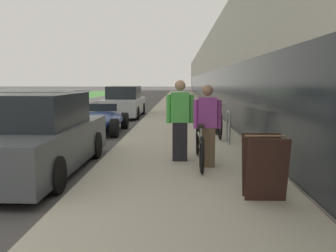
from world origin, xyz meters
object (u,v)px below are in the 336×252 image
object	(u,v)px
person_bystander	(180,120)
cruiser_bike_middle	(214,117)
parked_sedan_far	(124,103)
tandem_bicycle	(200,145)
vintage_roadster_curbside	(99,121)
bike_rack_hoop	(228,124)
cruiser_bike_nearest	(218,123)
parked_sedan_curbside	(39,137)
person_rider	(207,126)
sandwich_board_sign	(264,167)

from	to	relation	value
person_bystander	cruiser_bike_middle	bearing A→B (deg)	78.05
parked_sedan_far	tandem_bicycle	bearing A→B (deg)	-73.95
vintage_roadster_curbside	bike_rack_hoop	bearing A→B (deg)	-35.26
cruiser_bike_nearest	cruiser_bike_middle	distance (m)	2.23
bike_rack_hoop	parked_sedan_curbside	distance (m)	4.82
person_rider	cruiser_bike_nearest	world-z (taller)	person_rider
cruiser_bike_nearest	bike_rack_hoop	bearing A→B (deg)	-82.49
person_rider	person_bystander	xyz separation A→B (m)	(-0.52, 0.54, 0.05)
cruiser_bike_nearest	cruiser_bike_middle	bearing A→B (deg)	88.47
parked_sedan_far	person_rider	bearing A→B (deg)	-73.75
bike_rack_hoop	sandwich_board_sign	size ratio (longest dim) A/B	0.94
person_bystander	cruiser_bike_nearest	bearing A→B (deg)	71.39
parked_sedan_far	bike_rack_hoop	bearing A→B (deg)	-64.86
parked_sedan_curbside	cruiser_bike_nearest	bearing A→B (deg)	45.13
sandwich_board_sign	vintage_roadster_curbside	world-z (taller)	sandwich_board_sign
tandem_bicycle	cruiser_bike_middle	bearing A→B (deg)	82.31
person_bystander	parked_sedan_curbside	world-z (taller)	person_bystander
vintage_roadster_curbside	parked_sedan_far	world-z (taller)	parked_sedan_far
person_rider	parked_sedan_curbside	bearing A→B (deg)	-179.86
vintage_roadster_curbside	parked_sedan_far	size ratio (longest dim) A/B	0.84
person_rider	cruiser_bike_middle	world-z (taller)	person_rider
tandem_bicycle	sandwich_board_sign	size ratio (longest dim) A/B	2.63
person_rider	cruiser_bike_nearest	size ratio (longest dim) A/B	0.88
cruiser_bike_nearest	parked_sedan_curbside	bearing A→B (deg)	-134.87
person_rider	vintage_roadster_curbside	bearing A→B (deg)	120.74
parked_sedan_curbside	vintage_roadster_curbside	size ratio (longest dim) A/B	1.21
person_bystander	cruiser_bike_middle	distance (m)	5.68
tandem_bicycle	bike_rack_hoop	xyz separation A→B (m)	(0.87, 2.41, 0.15)
parked_sedan_curbside	vintage_roadster_curbside	xyz separation A→B (m)	(-0.08, 5.59, -0.28)
tandem_bicycle	bike_rack_hoop	distance (m)	2.57
parked_sedan_curbside	parked_sedan_far	size ratio (longest dim) A/B	1.02
bike_rack_hoop	cruiser_bike_middle	xyz separation A→B (m)	(-0.09, 3.37, -0.13)
person_bystander	cruiser_bike_middle	xyz separation A→B (m)	(1.17, 5.54, -0.45)
sandwich_board_sign	parked_sedan_curbside	bearing A→B (deg)	153.55
parked_sedan_curbside	person_bystander	bearing A→B (deg)	11.33
cruiser_bike_nearest	cruiser_bike_middle	world-z (taller)	cruiser_bike_nearest
person_rider	sandwich_board_sign	world-z (taller)	person_rider
vintage_roadster_curbside	person_rider	bearing A→B (deg)	-59.26
sandwich_board_sign	parked_sedan_far	size ratio (longest dim) A/B	0.20
bike_rack_hoop	vintage_roadster_curbside	distance (m)	4.98
cruiser_bike_nearest	parked_sedan_curbside	size ratio (longest dim) A/B	0.38
tandem_bicycle	bike_rack_hoop	world-z (taller)	bike_rack_hoop
cruiser_bike_nearest	vintage_roadster_curbside	size ratio (longest dim) A/B	0.47
person_rider	sandwich_board_sign	bearing A→B (deg)	-71.32
parked_sedan_curbside	cruiser_bike_middle	bearing A→B (deg)	57.39
person_bystander	person_rider	bearing A→B (deg)	-45.89
bike_rack_hoop	person_bystander	bearing A→B (deg)	-120.14
cruiser_bike_nearest	vintage_roadster_curbside	bearing A→B (deg)	156.02
bike_rack_hoop	sandwich_board_sign	bearing A→B (deg)	-91.03
tandem_bicycle	bike_rack_hoop	size ratio (longest dim) A/B	2.80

